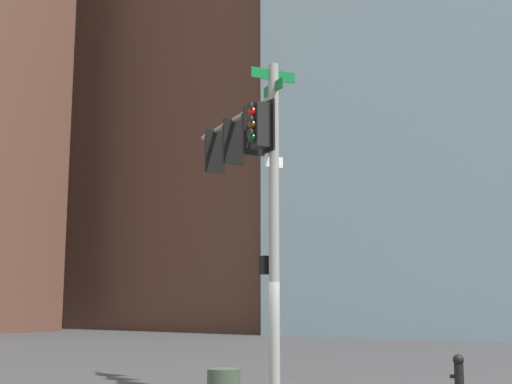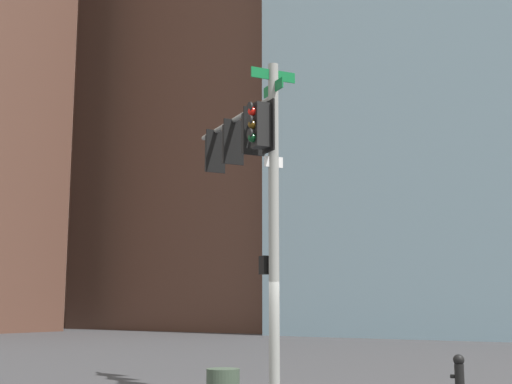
% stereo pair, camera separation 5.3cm
% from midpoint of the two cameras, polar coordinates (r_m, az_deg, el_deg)
% --- Properties ---
extents(signal_pole_assembly, '(4.11, 2.86, 7.38)m').
position_cam_midpoint_polar(signal_pole_assembly, '(16.28, -0.63, 2.04)').
color(signal_pole_assembly, gray).
rests_on(signal_pole_assembly, ground_plane).
extents(fire_hydrant, '(0.34, 0.26, 0.87)m').
position_cam_midpoint_polar(fire_hydrant, '(17.30, 16.31, -14.04)').
color(fire_hydrant, black).
rests_on(fire_hydrant, ground_plane).
extents(building_brick_nearside, '(20.67, 16.19, 47.84)m').
position_cam_midpoint_polar(building_brick_nearside, '(65.64, -3.20, 10.19)').
color(building_brick_nearside, '#4C3328').
rests_on(building_brick_nearside, ground_plane).
extents(building_brick_midblock, '(21.14, 15.45, 46.04)m').
position_cam_midpoint_polar(building_brick_midblock, '(67.60, -3.85, 8.81)').
color(building_brick_midblock, '#845B47').
rests_on(building_brick_midblock, ground_plane).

